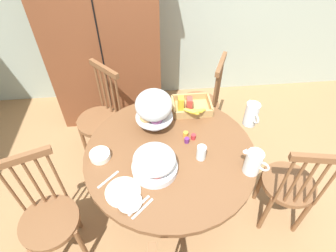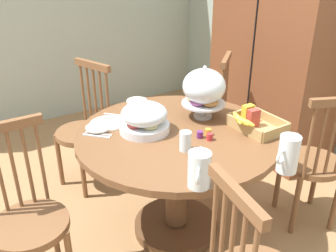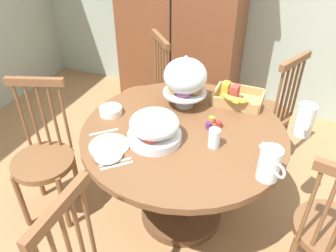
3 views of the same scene
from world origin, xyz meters
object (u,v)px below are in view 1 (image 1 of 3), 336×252
orange_juice_pitcher (251,115)px  china_plate_small (130,202)px  wooden_armoire (103,33)px  china_plate_large (123,192)px  windsor_chair_facing_door (49,219)px  drinking_glass (201,153)px  fruit_platter_covered (155,162)px  windsor_chair_near_window (201,105)px  cereal_basket (191,107)px  windsor_chair_by_cabinet (101,120)px  dining_table (170,169)px  pastry_stand_with_dome (154,107)px  windsor_chair_host_seat (289,186)px  milk_pitcher (253,163)px  cereal_bowl (100,155)px

orange_juice_pitcher → china_plate_small: 1.10m
wooden_armoire → china_plate_large: 1.72m
windsor_chair_facing_door → china_plate_large: (0.54, -0.02, 0.29)m
wooden_armoire → drinking_glass: 1.65m
windsor_chair_facing_door → fruit_platter_covered: (0.74, 0.12, 0.37)m
windsor_chair_near_window → cereal_basket: 0.55m
orange_juice_pitcher → cereal_basket: (-0.43, 0.20, -0.04)m
china_plate_large → drinking_glass: 0.57m
windsor_chair_by_cabinet → orange_juice_pitcher: size_ratio=5.12×
orange_juice_pitcher → china_plate_large: orange_juice_pitcher is taller
dining_table → pastry_stand_with_dome: pastry_stand_with_dome is taller
dining_table → orange_juice_pitcher: bearing=18.9°
windsor_chair_by_cabinet → windsor_chair_host_seat: (1.47, -0.88, 0.00)m
milk_pitcher → cereal_bowl: milk_pitcher is taller
china_plate_small → fruit_platter_covered: bearing=54.3°
drinking_glass → fruit_platter_covered: bearing=-167.0°
wooden_armoire → dining_table: (0.53, -1.38, -0.46)m
china_plate_small → milk_pitcher: bearing=11.7°
wooden_armoire → windsor_chair_host_seat: wooden_armoire is taller
windsor_chair_facing_door → pastry_stand_with_dome: pastry_stand_with_dome is taller
milk_pitcher → wooden_armoire: bearing=123.0°
dining_table → windsor_chair_near_window: size_ratio=1.24×
windsor_chair_host_seat → china_plate_large: 1.25m
windsor_chair_host_seat → china_plate_large: size_ratio=4.43×
cereal_basket → china_plate_large: cereal_basket is taller
windsor_chair_host_seat → china_plate_small: 1.22m
fruit_platter_covered → orange_juice_pitcher: size_ratio=1.57×
windsor_chair_host_seat → fruit_platter_covered: 1.07m
dining_table → windsor_chair_host_seat: bearing=-12.1°
fruit_platter_covered → drinking_glass: fruit_platter_covered is taller
dining_table → wooden_armoire: bearing=111.0°
cereal_bowl → pastry_stand_with_dome: bearing=35.0°
cereal_basket → windsor_chair_near_window: bearing=64.7°
china_plate_small → wooden_armoire: bearing=98.1°
pastry_stand_with_dome → cereal_basket: size_ratio=1.09×
dining_table → milk_pitcher: bearing=-23.3°
windsor_chair_facing_door → milk_pitcher: windsor_chair_facing_door is taller
milk_pitcher → drinking_glass: size_ratio=1.60×
orange_juice_pitcher → drinking_glass: orange_juice_pitcher is taller
pastry_stand_with_dome → milk_pitcher: 0.78m
windsor_chair_near_window → pastry_stand_with_dome: bearing=-131.7°
windsor_chair_near_window → china_plate_small: (-0.68, -1.20, 0.30)m
pastry_stand_with_dome → milk_pitcher: (0.60, -0.48, -0.12)m
windsor_chair_by_cabinet → fruit_platter_covered: (0.47, -0.84, 0.37)m
pastry_stand_with_dome → china_plate_large: (-0.23, -0.57, -0.19)m
drinking_glass → windsor_chair_host_seat: bearing=-9.0°
windsor_chair_by_cabinet → cereal_bowl: (0.10, -0.70, 0.31)m
wooden_armoire → orange_juice_pitcher: 1.66m
wooden_armoire → cereal_bowl: bearing=-88.0°
windsor_chair_near_window → fruit_platter_covered: (-0.51, -0.97, 0.37)m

